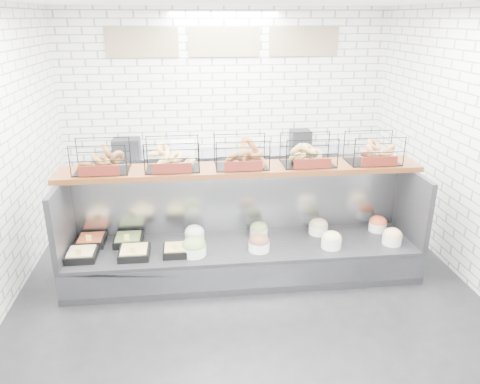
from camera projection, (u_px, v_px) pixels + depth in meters
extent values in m
plane|color=black|center=(246.00, 288.00, 5.24)|extent=(5.50, 5.50, 0.00)
cube|color=white|center=(225.00, 109.00, 7.27)|extent=(5.00, 0.02, 3.00)
cube|color=white|center=(480.00, 152.00, 4.97)|extent=(0.02, 5.50, 3.00)
cube|color=#9C8D6C|center=(142.00, 43.00, 6.77)|extent=(1.05, 0.03, 0.42)
cube|color=#9C8D6C|center=(224.00, 42.00, 6.89)|extent=(1.05, 0.03, 0.42)
cube|color=#9C8D6C|center=(304.00, 42.00, 7.02)|extent=(1.05, 0.03, 0.42)
cube|color=black|center=(243.00, 259.00, 5.45)|extent=(4.00, 0.90, 0.40)
cube|color=#93969B|center=(248.00, 277.00, 5.03)|extent=(4.00, 0.03, 0.28)
cube|color=#93969B|center=(239.00, 198.00, 5.62)|extent=(4.00, 0.08, 0.80)
cube|color=black|center=(62.00, 220.00, 5.03)|extent=(0.06, 0.90, 0.80)
cube|color=black|center=(411.00, 204.00, 5.44)|extent=(0.06, 0.90, 0.80)
cube|color=black|center=(82.00, 255.00, 5.03)|extent=(0.32, 0.32, 0.08)
cube|color=#D8B885|center=(81.00, 252.00, 5.02)|extent=(0.27, 0.27, 0.04)
cube|color=#F4E855|center=(79.00, 253.00, 4.90)|extent=(0.06, 0.01, 0.08)
cube|color=black|center=(91.00, 241.00, 5.35)|extent=(0.31, 0.31, 0.08)
cube|color=#C55229|center=(91.00, 238.00, 5.34)|extent=(0.26, 0.26, 0.04)
cube|color=#F4E855|center=(89.00, 238.00, 5.22)|extent=(0.06, 0.01, 0.08)
cube|color=black|center=(134.00, 253.00, 5.08)|extent=(0.33, 0.33, 0.08)
cube|color=#DBB870|center=(134.00, 250.00, 5.07)|extent=(0.28, 0.28, 0.04)
cube|color=#F4E855|center=(133.00, 251.00, 4.94)|extent=(0.06, 0.01, 0.08)
cube|color=black|center=(129.00, 240.00, 5.37)|extent=(0.32, 0.32, 0.08)
cube|color=olive|center=(128.00, 237.00, 5.36)|extent=(0.27, 0.27, 0.04)
cube|color=#F4E855|center=(127.00, 237.00, 5.24)|extent=(0.06, 0.01, 0.08)
cube|color=black|center=(176.00, 251.00, 5.13)|extent=(0.28, 0.28, 0.08)
cube|color=#D7BB6E|center=(176.00, 248.00, 5.12)|extent=(0.24, 0.24, 0.04)
cube|color=#F4E855|center=(175.00, 248.00, 5.00)|extent=(0.06, 0.01, 0.08)
cylinder|color=white|center=(194.00, 250.00, 5.11)|extent=(0.27, 0.27, 0.11)
ellipsoid|color=olive|center=(194.00, 245.00, 5.09)|extent=(0.26, 0.26, 0.18)
cylinder|color=white|center=(195.00, 236.00, 5.43)|extent=(0.23, 0.23, 0.11)
ellipsoid|color=white|center=(194.00, 232.00, 5.41)|extent=(0.22, 0.22, 0.16)
cylinder|color=white|center=(259.00, 246.00, 5.21)|extent=(0.24, 0.24, 0.11)
ellipsoid|color=brown|center=(259.00, 241.00, 5.19)|extent=(0.23, 0.23, 0.16)
cylinder|color=white|center=(259.00, 232.00, 5.53)|extent=(0.21, 0.21, 0.11)
ellipsoid|color=#7F974D|center=(259.00, 228.00, 5.51)|extent=(0.21, 0.21, 0.15)
cylinder|color=white|center=(331.00, 243.00, 5.28)|extent=(0.23, 0.23, 0.11)
ellipsoid|color=#D7C484|center=(332.00, 238.00, 5.26)|extent=(0.22, 0.22, 0.16)
cylinder|color=white|center=(318.00, 229.00, 5.62)|extent=(0.23, 0.23, 0.11)
ellipsoid|color=tan|center=(318.00, 225.00, 5.60)|extent=(0.22, 0.22, 0.16)
cylinder|color=white|center=(392.00, 239.00, 5.36)|extent=(0.22, 0.22, 0.11)
ellipsoid|color=#DEB771|center=(392.00, 235.00, 5.34)|extent=(0.22, 0.22, 0.15)
cylinder|color=white|center=(378.00, 226.00, 5.69)|extent=(0.22, 0.22, 0.11)
ellipsoid|color=#DA572E|center=(378.00, 222.00, 5.67)|extent=(0.21, 0.21, 0.15)
cube|color=#4A240F|center=(241.00, 169.00, 5.29)|extent=(4.10, 0.50, 0.06)
cube|color=black|center=(101.00, 156.00, 5.06)|extent=(0.60, 0.38, 0.34)
cube|color=#54170F|center=(99.00, 171.00, 4.91)|extent=(0.42, 0.02, 0.11)
cube|color=black|center=(172.00, 154.00, 5.14)|extent=(0.60, 0.38, 0.34)
cube|color=#54170F|center=(172.00, 168.00, 4.99)|extent=(0.42, 0.02, 0.11)
cube|color=black|center=(241.00, 152.00, 5.22)|extent=(0.60, 0.38, 0.34)
cube|color=#54170F|center=(243.00, 166.00, 5.07)|extent=(0.42, 0.02, 0.11)
cube|color=black|center=(308.00, 150.00, 5.30)|extent=(0.60, 0.38, 0.34)
cube|color=#54170F|center=(312.00, 164.00, 5.15)|extent=(0.42, 0.02, 0.11)
cube|color=black|center=(373.00, 148.00, 5.38)|extent=(0.60, 0.38, 0.34)
cube|color=#54170F|center=(379.00, 161.00, 5.23)|extent=(0.42, 0.02, 0.11)
cube|color=#93969B|center=(227.00, 180.00, 7.34)|extent=(4.00, 0.60, 0.90)
cube|color=black|center=(126.00, 146.00, 7.03)|extent=(0.40, 0.30, 0.24)
cube|color=silver|center=(183.00, 147.00, 7.10)|extent=(0.35, 0.28, 0.18)
cylinder|color=orange|center=(244.00, 144.00, 7.23)|extent=(0.09, 0.09, 0.22)
cube|color=black|center=(300.00, 140.00, 7.28)|extent=(0.30, 0.30, 0.30)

